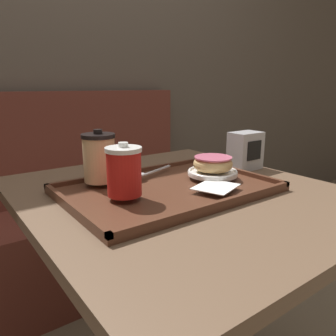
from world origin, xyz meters
name	(u,v)px	position (x,y,z in m)	size (l,w,h in m)	color
wall_behind	(43,49)	(0.00, 1.10, 1.20)	(8.00, 0.05, 2.40)	brown
booth_bench	(74,230)	(0.00, 0.87, 0.32)	(1.39, 0.44, 1.00)	brown
cafe_table	(180,253)	(0.00, 0.00, 0.57)	(0.78, 0.86, 0.76)	brown
serving_tray	(168,189)	(-0.03, 0.01, 0.77)	(0.53, 0.36, 0.02)	#512D1E
napkin_paper	(216,187)	(0.04, -0.09, 0.78)	(0.13, 0.12, 0.00)	white
coffee_cup_front	(124,171)	(-0.17, -0.01, 0.84)	(0.08, 0.08, 0.12)	red
coffee_cup_rear	(99,157)	(-0.17, 0.13, 0.85)	(0.09, 0.09, 0.14)	#E0B784
plate_with_chocolate_donut	(212,172)	(0.11, 0.00, 0.79)	(0.14, 0.14, 0.01)	white
donut_chocolate_glazed	(213,163)	(0.11, 0.00, 0.82)	(0.11, 0.11, 0.04)	#DBB270
spoon	(146,173)	(-0.04, 0.11, 0.79)	(0.16, 0.07, 0.01)	silver
napkin_dispenser	(245,151)	(0.31, 0.06, 0.82)	(0.11, 0.07, 0.12)	#B7B7BC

